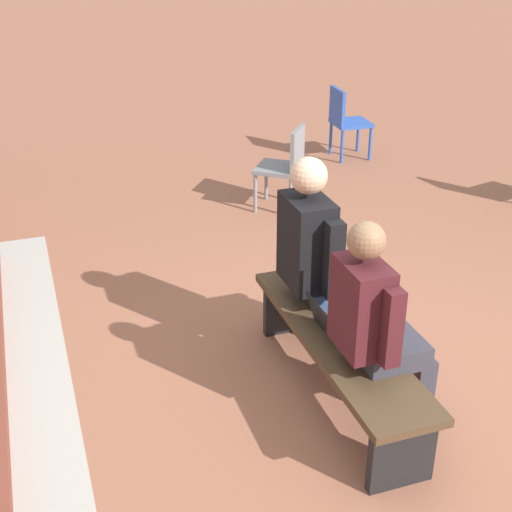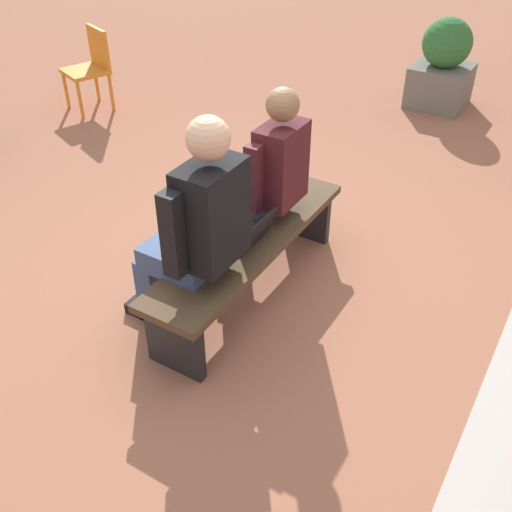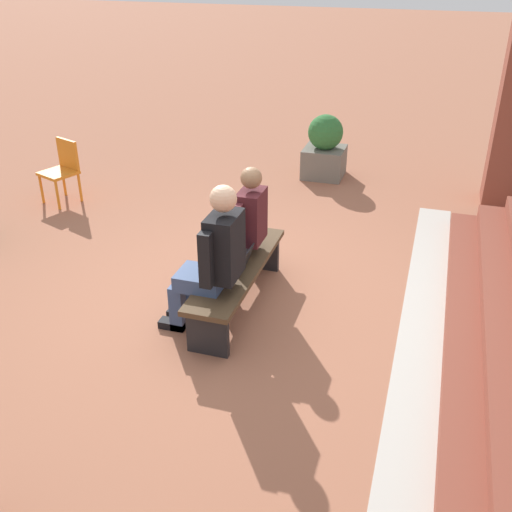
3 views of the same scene
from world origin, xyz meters
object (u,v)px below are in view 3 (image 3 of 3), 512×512
object	(u,v)px
person_student	(241,226)
planter	(325,148)
plastic_chair_by_pillar	(63,167)
bench	(238,274)
person_adult	(213,257)
laptop	(237,264)

from	to	relation	value
person_student	planter	xyz separation A→B (m)	(-3.56, 0.12, -0.27)
plastic_chair_by_pillar	planter	world-z (taller)	planter
bench	person_adult	bearing A→B (deg)	-9.29
laptop	plastic_chair_by_pillar	distance (m)	3.68
bench	person_adult	size ratio (longest dim) A/B	1.26
planter	person_adult	bearing A→B (deg)	-1.66
person_adult	laptop	size ratio (longest dim) A/B	4.46
bench	planter	xyz separation A→B (m)	(-3.88, 0.05, 0.08)
person_student	plastic_chair_by_pillar	distance (m)	3.44
bench	person_student	distance (m)	0.48
laptop	person_adult	bearing A→B (deg)	-12.09
person_adult	plastic_chair_by_pillar	size ratio (longest dim) A/B	1.70
bench	laptop	bearing A→B (deg)	13.91
person_adult	planter	size ratio (longest dim) A/B	1.52
bench	person_student	bearing A→B (deg)	-168.21
person_student	planter	world-z (taller)	person_student
person_student	plastic_chair_by_pillar	world-z (taller)	person_student
person_student	laptop	xyz separation A→B (m)	(0.37, 0.08, -0.21)
bench	planter	distance (m)	3.88
person_adult	laptop	xyz separation A→B (m)	(-0.39, 0.08, -0.25)
laptop	planter	size ratio (longest dim) A/B	0.34
bench	person_student	xyz separation A→B (m)	(-0.32, -0.07, 0.36)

